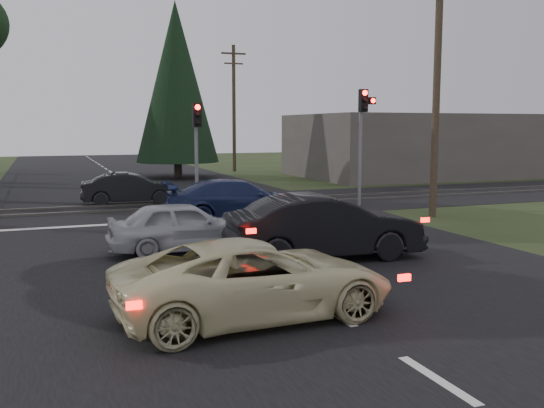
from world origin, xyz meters
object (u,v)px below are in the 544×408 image
utility_pole_mid (234,106)px  silver_car (184,227)px  traffic_signal_right (363,124)px  utility_pole_near (437,83)px  blue_sedan (238,201)px  dark_car_far (131,189)px  traffic_signal_center (197,138)px  utility_pole_far (167,113)px  cream_coupe (255,279)px  dark_hatchback (324,227)px

utility_pole_mid → silver_car: 28.97m
traffic_signal_right → utility_pole_near: bearing=-74.7°
silver_car → blue_sedan: blue_sedan is taller
traffic_signal_right → dark_car_far: (-8.74, 3.90, -2.66)m
silver_car → utility_pole_near: bearing=-72.5°
traffic_signal_center → blue_sedan: bearing=-79.9°
utility_pole_mid → utility_pole_far: 25.00m
utility_pole_mid → cream_coupe: utility_pole_mid is taller
utility_pole_mid → blue_sedan: 23.99m
cream_coupe → blue_sedan: (2.92, 10.14, 0.06)m
utility_pole_far → blue_sedan: bearing=-98.3°
traffic_signal_center → silver_car: traffic_signal_center is taller
utility_pole_far → dark_car_far: bearing=-103.1°
utility_pole_far → traffic_signal_right: bearing=-91.2°
traffic_signal_center → dark_hatchback: (0.77, -9.68, -2.02)m
traffic_signal_right → silver_car: traffic_signal_right is taller
utility_pole_far → dark_hatchback: bearing=-97.1°
utility_pole_far → blue_sedan: (-6.91, -47.62, -4.00)m
blue_sedan → dark_car_far: 6.61m
utility_pole_mid → cream_coupe: 34.44m
dark_car_far → utility_pole_near: bearing=-122.3°
traffic_signal_center → blue_sedan: traffic_signal_center is taller
utility_pole_near → cream_coupe: 13.78m
traffic_signal_center → cream_coupe: traffic_signal_center is taller
cream_coupe → utility_pole_near: bearing=-51.5°
traffic_signal_center → dark_car_far: 4.09m
utility_pole_mid → dark_car_far: 19.66m
dark_hatchback → utility_pole_near: bearing=-49.2°
dark_hatchback → blue_sedan: dark_hatchback is taller
blue_sedan → utility_pole_mid: bearing=-13.4°
blue_sedan → dark_car_far: bearing=28.5°
utility_pole_near → cream_coupe: size_ratio=1.89×
cream_coupe → dark_car_far: cream_coupe is taller
cream_coupe → blue_sedan: 10.55m
silver_car → dark_hatchback: bearing=-123.3°
silver_car → blue_sedan: bearing=-32.6°
utility_pole_mid → dark_car_far: utility_pole_mid is taller
dark_car_far → traffic_signal_right: bearing=-109.1°
utility_pole_near → dark_hatchback: bearing=-143.4°
traffic_signal_right → blue_sedan: bearing=-160.7°
traffic_signal_center → utility_pole_far: utility_pole_far is taller
utility_pole_near → cream_coupe: utility_pole_near is taller
utility_pole_far → traffic_signal_center: bearing=-99.6°
utility_pole_far → silver_car: 53.03m
traffic_signal_right → dark_car_far: 9.93m
blue_sedan → dark_car_far: (-2.78, 5.99, -0.06)m
utility_pole_near → utility_pole_far: 49.00m
traffic_signal_right → blue_sedan: size_ratio=0.95×
blue_sedan → dark_car_far: size_ratio=1.25×
cream_coupe → utility_pole_mid: bearing=-19.8°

